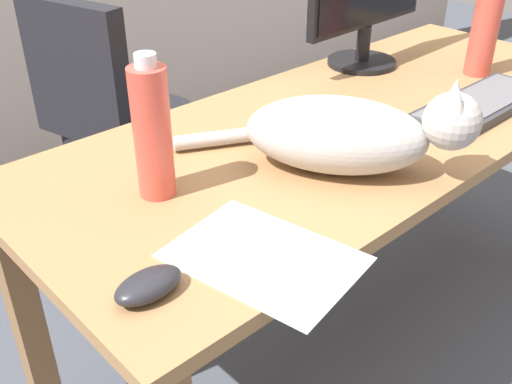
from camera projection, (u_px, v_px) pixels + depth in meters
The scene contains 9 objects.
ground_plane at pixel (336, 335), 1.80m from camera, with size 8.00×8.00×0.00m, color #474C56.
desk at pixel (354, 152), 1.48m from camera, with size 1.67×0.68×0.72m.
office_chair at pixel (124, 158), 1.93m from camera, with size 0.50×0.48×0.93m.
keyboard at pixel (479, 105), 1.46m from camera, with size 0.44×0.15×0.03m.
cat at pixel (348, 133), 1.17m from camera, with size 0.38×0.52×0.20m.
computer_mouse at pixel (149, 285), 0.87m from camera, with size 0.11×0.06×0.04m, color #232328.
paper_sheet at pixel (264, 257), 0.96m from camera, with size 0.21×0.30×0.00m, color white.
water_bottle at pixel (152, 132), 1.06m from camera, with size 0.07×0.07×0.27m.
spray_bottle at pixel (485, 27), 1.62m from camera, with size 0.07×0.07×0.28m.
Camera 1 is at (-1.08, -0.80, 1.30)m, focal length 41.80 mm.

